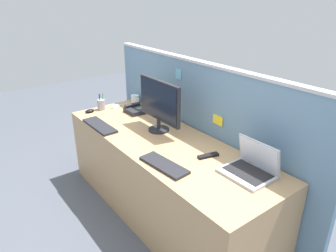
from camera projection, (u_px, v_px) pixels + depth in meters
name	position (u px, v px, depth m)	size (l,w,h in m)	color
ground_plane	(164.00, 210.00, 2.95)	(10.00, 10.00, 0.00)	#4C515B
desk	(164.00, 177.00, 2.80)	(2.21, 0.76, 0.74)	tan
cubicle_divider	(200.00, 134.00, 2.91)	(2.58, 0.08, 1.36)	#6084A3
desktop_monitor	(159.00, 103.00, 2.75)	(0.56, 0.19, 0.47)	#232328
laptop	(251.00, 166.00, 2.16)	(0.34, 0.28, 0.23)	#B2B5BC
desk_phone	(136.00, 110.00, 3.27)	(0.21, 0.20, 0.08)	#232328
keyboard_main	(164.00, 165.00, 2.26)	(0.40, 0.14, 0.02)	#232328
keyboard_spare	(100.00, 126.00, 2.92)	(0.45, 0.14, 0.02)	#232328
computer_mouse_right_hand	(90.00, 111.00, 3.27)	(0.06, 0.10, 0.03)	black
pen_cup	(101.00, 105.00, 3.33)	(0.08, 0.08, 0.18)	#99999E
cell_phone_silver_slab	(116.00, 106.00, 3.43)	(0.06, 0.13, 0.01)	#B7BAC1
tv_remote	(208.00, 156.00, 2.39)	(0.04, 0.17, 0.02)	black
coffee_mug	(135.00, 99.00, 3.53)	(0.13, 0.09, 0.09)	white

